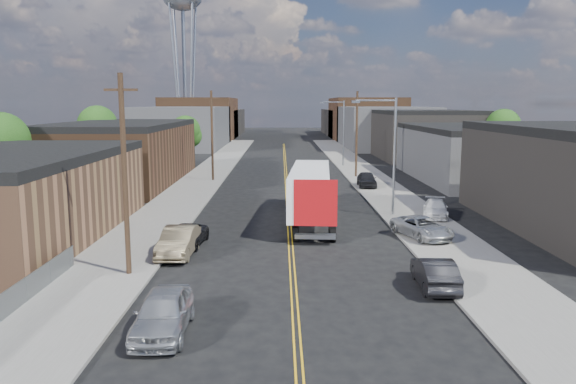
{
  "coord_description": "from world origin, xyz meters",
  "views": [
    {
      "loc": [
        -0.57,
        -17.2,
        8.52
      ],
      "look_at": [
        -0.1,
        21.19,
        2.5
      ],
      "focal_mm": 35.0,
      "sensor_mm": 36.0,
      "label": 1
    }
  ],
  "objects_px": {
    "semi_truck": "(309,189)",
    "car_right_lot_b": "(435,208)",
    "water_tower": "(182,1)",
    "car_left_a": "(163,313)",
    "car_right_oncoming": "(435,273)",
    "car_right_lot_a": "(422,227)",
    "car_right_lot_c": "(367,179)",
    "car_left_c": "(185,236)",
    "car_left_b": "(179,242)"
  },
  "relations": [
    {
      "from": "semi_truck",
      "to": "car_right_lot_b",
      "type": "distance_m",
      "value": 9.62
    },
    {
      "from": "water_tower",
      "to": "car_left_a",
      "type": "distance_m",
      "value": 112.5
    },
    {
      "from": "car_left_a",
      "to": "car_right_oncoming",
      "type": "distance_m",
      "value": 12.69
    },
    {
      "from": "water_tower",
      "to": "car_right_lot_a",
      "type": "bearing_deg",
      "value": -71.85
    },
    {
      "from": "semi_truck",
      "to": "car_right_lot_c",
      "type": "bearing_deg",
      "value": 71.59
    },
    {
      "from": "semi_truck",
      "to": "car_right_lot_c",
      "type": "xyz_separation_m",
      "value": [
        6.7,
        15.93,
        -1.39
      ]
    },
    {
      "from": "water_tower",
      "to": "car_left_c",
      "type": "distance_m",
      "value": 99.9
    },
    {
      "from": "semi_truck",
      "to": "car_right_lot_a",
      "type": "xyz_separation_m",
      "value": [
        6.85,
        -6.32,
        -1.49
      ]
    },
    {
      "from": "semi_truck",
      "to": "car_right_lot_a",
      "type": "height_order",
      "value": "semi_truck"
    },
    {
      "from": "car_left_b",
      "to": "car_left_c",
      "type": "distance_m",
      "value": 2.14
    },
    {
      "from": "car_left_c",
      "to": "car_right_oncoming",
      "type": "xyz_separation_m",
      "value": [
        13.0,
        -8.0,
        0.09
      ]
    },
    {
      "from": "car_left_a",
      "to": "car_right_oncoming",
      "type": "height_order",
      "value": "car_left_a"
    },
    {
      "from": "car_left_b",
      "to": "car_right_lot_a",
      "type": "height_order",
      "value": "car_left_b"
    },
    {
      "from": "water_tower",
      "to": "semi_truck",
      "type": "distance_m",
      "value": 93.79
    },
    {
      "from": "car_right_lot_c",
      "to": "car_right_lot_a",
      "type": "bearing_deg",
      "value": -86.97
    },
    {
      "from": "car_right_lot_c",
      "to": "car_left_a",
      "type": "bearing_deg",
      "value": -107.08
    },
    {
      "from": "car_right_lot_c",
      "to": "semi_truck",
      "type": "bearing_deg",
      "value": -110.15
    },
    {
      "from": "car_right_oncoming",
      "to": "car_right_lot_c",
      "type": "bearing_deg",
      "value": -90.26
    },
    {
      "from": "car_left_c",
      "to": "car_right_lot_a",
      "type": "distance_m",
      "value": 14.82
    },
    {
      "from": "semi_truck",
      "to": "car_left_c",
      "type": "distance_m",
      "value": 11.18
    },
    {
      "from": "car_left_c",
      "to": "car_right_oncoming",
      "type": "bearing_deg",
      "value": -26.55
    },
    {
      "from": "car_left_a",
      "to": "car_right_lot_b",
      "type": "distance_m",
      "value": 26.51
    },
    {
      "from": "car_right_lot_a",
      "to": "car_right_lot_c",
      "type": "bearing_deg",
      "value": 70.44
    },
    {
      "from": "car_left_a",
      "to": "car_right_lot_c",
      "type": "relative_size",
      "value": 1.07
    },
    {
      "from": "semi_truck",
      "to": "car_right_lot_c",
      "type": "distance_m",
      "value": 17.34
    },
    {
      "from": "water_tower",
      "to": "car_left_c",
      "type": "relative_size",
      "value": 8.09
    },
    {
      "from": "car_right_oncoming",
      "to": "car_right_lot_c",
      "type": "height_order",
      "value": "car_right_lot_c"
    },
    {
      "from": "car_left_a",
      "to": "car_left_c",
      "type": "relative_size",
      "value": 1.05
    },
    {
      "from": "car_right_lot_b",
      "to": "car_left_c",
      "type": "bearing_deg",
      "value": -141.15
    },
    {
      "from": "car_left_a",
      "to": "car_right_lot_c",
      "type": "height_order",
      "value": "car_right_lot_c"
    },
    {
      "from": "car_right_oncoming",
      "to": "car_right_lot_b",
      "type": "bearing_deg",
      "value": -102.74
    },
    {
      "from": "car_left_b",
      "to": "car_right_lot_b",
      "type": "distance_m",
      "value": 20.13
    },
    {
      "from": "car_right_lot_b",
      "to": "car_right_lot_c",
      "type": "bearing_deg",
      "value": 114.29
    },
    {
      "from": "semi_truck",
      "to": "car_left_a",
      "type": "distance_m",
      "value": 21.91
    },
    {
      "from": "water_tower",
      "to": "car_right_lot_b",
      "type": "height_order",
      "value": "water_tower"
    },
    {
      "from": "water_tower",
      "to": "car_left_a",
      "type": "relative_size",
      "value": 7.73
    },
    {
      "from": "car_left_c",
      "to": "car_right_lot_b",
      "type": "relative_size",
      "value": 1.04
    },
    {
      "from": "car_left_c",
      "to": "car_right_lot_b",
      "type": "height_order",
      "value": "car_right_lot_b"
    },
    {
      "from": "car_left_b",
      "to": "car_right_lot_c",
      "type": "height_order",
      "value": "car_right_lot_c"
    },
    {
      "from": "car_left_c",
      "to": "car_right_lot_a",
      "type": "relative_size",
      "value": 0.95
    },
    {
      "from": "car_left_c",
      "to": "car_right_lot_a",
      "type": "xyz_separation_m",
      "value": [
        14.75,
        1.42,
        0.18
      ]
    },
    {
      "from": "car_left_b",
      "to": "car_right_lot_a",
      "type": "relative_size",
      "value": 1.03
    },
    {
      "from": "car_right_lot_c",
      "to": "car_left_c",
      "type": "bearing_deg",
      "value": -119.01
    },
    {
      "from": "car_left_c",
      "to": "car_left_a",
      "type": "bearing_deg",
      "value": -78.86
    },
    {
      "from": "semi_truck",
      "to": "car_left_b",
      "type": "height_order",
      "value": "semi_truck"
    },
    {
      "from": "car_left_c",
      "to": "car_right_lot_c",
      "type": "bearing_deg",
      "value": 63.39
    },
    {
      "from": "water_tower",
      "to": "semi_truck",
      "type": "relative_size",
      "value": 2.37
    },
    {
      "from": "car_left_c",
      "to": "car_right_oncoming",
      "type": "relative_size",
      "value": 1.03
    },
    {
      "from": "car_left_b",
      "to": "car_left_c",
      "type": "relative_size",
      "value": 1.08
    },
    {
      "from": "car_right_lot_a",
      "to": "water_tower",
      "type": "bearing_deg",
      "value": 88.21
    }
  ]
}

